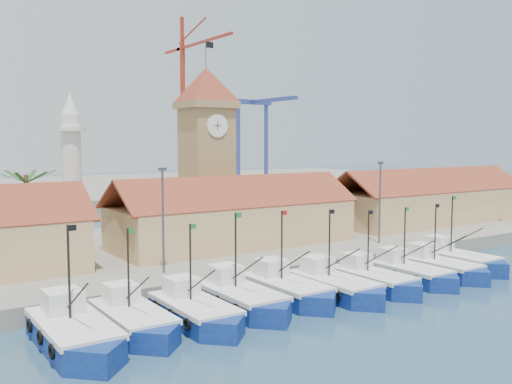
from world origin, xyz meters
TOP-DOWN VIEW (x-y plane):
  - ground at (0.00, 0.00)m, footprint 400.00×400.00m
  - quay at (0.00, 24.00)m, footprint 140.00×32.00m
  - terminal at (0.00, 110.00)m, footprint 240.00×80.00m
  - boat_0 at (-22.47, 2.08)m, footprint 3.87×10.60m
  - boat_1 at (-18.34, 2.89)m, footprint 3.53×9.66m
  - boat_2 at (-14.03, 2.18)m, footprint 3.55×9.74m
  - boat_3 at (-9.67, 3.12)m, footprint 3.74×10.26m
  - boat_4 at (-5.16, 3.34)m, footprint 3.66×10.03m
  - boat_5 at (-1.22, 2.05)m, footprint 3.64×9.98m
  - boat_6 at (3.06, 1.91)m, footprint 3.47×9.49m
  - boat_7 at (7.69, 1.94)m, footprint 3.46×9.47m
  - boat_8 at (11.83, 1.84)m, footprint 3.48×9.54m
  - boat_9 at (15.84, 2.98)m, footprint 3.71×10.16m
  - hall_center at (0.00, 20.00)m, footprint 27.04×10.13m
  - hall_right at (32.00, 20.00)m, footprint 31.20×10.13m
  - clock_tower at (0.00, 26.00)m, footprint 5.80×5.80m
  - minaret at (-15.00, 28.00)m, footprint 3.00×3.00m
  - palm_tree at (-20.00, 26.00)m, footprint 5.60×5.03m
  - lamp_posts at (0.50, 12.00)m, footprint 80.70×0.25m
  - crane_red_right at (36.61, 103.28)m, footprint 1.00×35.04m
  - gantry at (62.00, 106.65)m, footprint 13.00×22.00m

SIDE VIEW (x-z plane):
  - ground at x=0.00m, z-range 0.00..0.00m
  - boat_7 at x=7.69m, z-range -2.84..4.32m
  - boat_6 at x=3.06m, z-range -2.85..4.33m
  - boat_8 at x=11.83m, z-range -2.86..4.36m
  - quay at x=0.00m, z-range 0.00..1.50m
  - boat_1 at x=-18.34m, z-range -2.90..4.41m
  - boat_2 at x=-14.03m, z-range -2.92..4.45m
  - boat_5 at x=-1.22m, z-range -3.00..4.56m
  - boat_4 at x=-5.16m, z-range -3.01..4.58m
  - boat_9 at x=15.84m, z-range -3.05..4.64m
  - boat_3 at x=-9.67m, z-range -3.08..4.68m
  - boat_0 at x=-22.47m, z-range -3.18..4.84m
  - terminal at x=0.00m, z-range 0.00..2.00m
  - hall_center at x=0.00m, z-range 0.18..7.79m
  - hall_right at x=32.00m, z-range 0.18..7.79m
  - palm_tree at x=-20.00m, z-range 2.05..10.44m
  - lamp_posts at x=0.50m, z-range 1.96..10.99m
  - minaret at x=-15.00m, z-range 1.58..17.88m
  - clock_tower at x=0.00m, z-range 0.61..23.31m
  - gantry at x=62.00m, z-range 8.44..31.64m
  - crane_red_right at x=36.61m, z-range 4.58..47.88m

